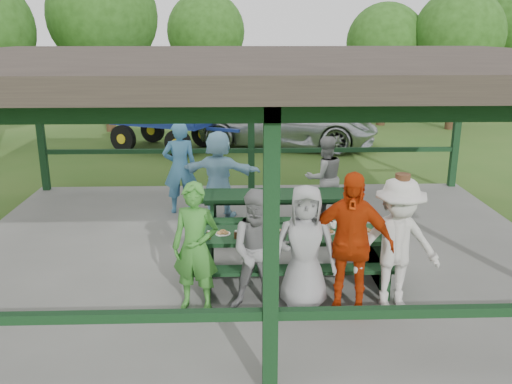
{
  "coord_description": "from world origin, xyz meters",
  "views": [
    {
      "loc": [
        -0.3,
        -8.54,
        3.67
      ],
      "look_at": [
        -0.03,
        -0.3,
        1.21
      ],
      "focal_mm": 38.0,
      "sensor_mm": 36.0,
      "label": 1
    }
  ],
  "objects_px": {
    "contestant_grey_left": "(260,251)",
    "pickup_truck": "(289,122)",
    "contestant_white_fedora": "(397,245)",
    "farm_trailer": "(164,126)",
    "picnic_table_far": "(280,208)",
    "contestant_red": "(350,244)",
    "spectator_lblue": "(219,174)",
    "spectator_grey": "(324,178)",
    "picnic_table_near": "(294,250)",
    "contestant_grey_mid": "(305,248)",
    "spectator_blue": "(180,168)",
    "contestant_green": "(196,247)"
  },
  "relations": [
    {
      "from": "pickup_truck",
      "to": "spectator_blue",
      "type": "bearing_deg",
      "value": 172.01
    },
    {
      "from": "contestant_green",
      "to": "spectator_grey",
      "type": "height_order",
      "value": "contestant_green"
    },
    {
      "from": "contestant_red",
      "to": "contestant_grey_mid",
      "type": "bearing_deg",
      "value": -175.66
    },
    {
      "from": "contestant_grey_left",
      "to": "spectator_blue",
      "type": "bearing_deg",
      "value": 113.83
    },
    {
      "from": "contestant_white_fedora",
      "to": "farm_trailer",
      "type": "xyz_separation_m",
      "value": [
        -4.43,
        10.83,
        -0.27
      ]
    },
    {
      "from": "picnic_table_far",
      "to": "spectator_grey",
      "type": "relative_size",
      "value": 1.7
    },
    {
      "from": "spectator_lblue",
      "to": "spectator_blue",
      "type": "relative_size",
      "value": 0.93
    },
    {
      "from": "contestant_grey_mid",
      "to": "spectator_blue",
      "type": "height_order",
      "value": "spectator_blue"
    },
    {
      "from": "contestant_grey_left",
      "to": "pickup_truck",
      "type": "height_order",
      "value": "contestant_grey_left"
    },
    {
      "from": "picnic_table_far",
      "to": "spectator_lblue",
      "type": "xyz_separation_m",
      "value": [
        -1.13,
        0.97,
        0.39
      ]
    },
    {
      "from": "farm_trailer",
      "to": "contestant_grey_left",
      "type": "bearing_deg",
      "value": -51.39
    },
    {
      "from": "spectator_blue",
      "to": "pickup_truck",
      "type": "height_order",
      "value": "spectator_blue"
    },
    {
      "from": "spectator_blue",
      "to": "contestant_red",
      "type": "bearing_deg",
      "value": 111.47
    },
    {
      "from": "contestant_green",
      "to": "contestant_white_fedora",
      "type": "bearing_deg",
      "value": 13.28
    },
    {
      "from": "picnic_table_far",
      "to": "spectator_blue",
      "type": "xyz_separation_m",
      "value": [
        -1.92,
        1.27,
        0.45
      ]
    },
    {
      "from": "contestant_red",
      "to": "contestant_white_fedora",
      "type": "height_order",
      "value": "contestant_red"
    },
    {
      "from": "spectator_grey",
      "to": "pickup_truck",
      "type": "xyz_separation_m",
      "value": [
        -0.02,
        7.53,
        -0.11
      ]
    },
    {
      "from": "contestant_grey_mid",
      "to": "contestant_red",
      "type": "bearing_deg",
      "value": -5.67
    },
    {
      "from": "picnic_table_far",
      "to": "pickup_truck",
      "type": "xyz_separation_m",
      "value": [
        0.92,
        8.36,
        0.23
      ]
    },
    {
      "from": "spectator_lblue",
      "to": "spectator_blue",
      "type": "bearing_deg",
      "value": -8.77
    },
    {
      "from": "spectator_blue",
      "to": "picnic_table_near",
      "type": "bearing_deg",
      "value": 110.91
    },
    {
      "from": "spectator_grey",
      "to": "pickup_truck",
      "type": "height_order",
      "value": "spectator_grey"
    },
    {
      "from": "picnic_table_far",
      "to": "contestant_red",
      "type": "bearing_deg",
      "value": -77.04
    },
    {
      "from": "contestant_white_fedora",
      "to": "spectator_grey",
      "type": "relative_size",
      "value": 1.14
    },
    {
      "from": "spectator_lblue",
      "to": "contestant_green",
      "type": "bearing_deg",
      "value": 99.45
    },
    {
      "from": "contestant_grey_left",
      "to": "contestant_white_fedora",
      "type": "xyz_separation_m",
      "value": [
        1.78,
        -0.05,
        0.08
      ]
    },
    {
      "from": "contestant_grey_left",
      "to": "pickup_truck",
      "type": "bearing_deg",
      "value": 87.34
    },
    {
      "from": "contestant_green",
      "to": "spectator_grey",
      "type": "relative_size",
      "value": 1.06
    },
    {
      "from": "contestant_grey_left",
      "to": "contestant_white_fedora",
      "type": "distance_m",
      "value": 1.79
    },
    {
      "from": "spectator_grey",
      "to": "farm_trailer",
      "type": "bearing_deg",
      "value": -75.78
    },
    {
      "from": "contestant_white_fedora",
      "to": "spectator_lblue",
      "type": "bearing_deg",
      "value": 116.15
    },
    {
      "from": "picnic_table_near",
      "to": "pickup_truck",
      "type": "relative_size",
      "value": 0.49
    },
    {
      "from": "spectator_lblue",
      "to": "spectator_grey",
      "type": "xyz_separation_m",
      "value": [
        2.07,
        -0.14,
        -0.05
      ]
    },
    {
      "from": "picnic_table_far",
      "to": "pickup_truck",
      "type": "height_order",
      "value": "pickup_truck"
    },
    {
      "from": "contestant_red",
      "to": "contestant_white_fedora",
      "type": "distance_m",
      "value": 0.64
    },
    {
      "from": "picnic_table_near",
      "to": "pickup_truck",
      "type": "distance_m",
      "value": 10.4
    },
    {
      "from": "spectator_lblue",
      "to": "pickup_truck",
      "type": "bearing_deg",
      "value": -93.37
    },
    {
      "from": "contestant_green",
      "to": "contestant_grey_left",
      "type": "height_order",
      "value": "contestant_green"
    },
    {
      "from": "contestant_grey_left",
      "to": "spectator_grey",
      "type": "bearing_deg",
      "value": 73.38
    },
    {
      "from": "picnic_table_near",
      "to": "contestant_red",
      "type": "xyz_separation_m",
      "value": [
        0.62,
        -0.93,
        0.47
      ]
    },
    {
      "from": "contestant_white_fedora",
      "to": "picnic_table_far",
      "type": "bearing_deg",
      "value": 108.23
    },
    {
      "from": "contestant_grey_left",
      "to": "contestant_grey_mid",
      "type": "height_order",
      "value": "contestant_grey_mid"
    },
    {
      "from": "contestant_green",
      "to": "contestant_white_fedora",
      "type": "height_order",
      "value": "contestant_white_fedora"
    },
    {
      "from": "contestant_red",
      "to": "spectator_blue",
      "type": "distance_m",
      "value": 4.94
    },
    {
      "from": "contestant_grey_mid",
      "to": "farm_trailer",
      "type": "distance_m",
      "value": 11.24
    },
    {
      "from": "spectator_lblue",
      "to": "farm_trailer",
      "type": "distance_m",
      "value": 7.26
    },
    {
      "from": "spectator_grey",
      "to": "contestant_white_fedora",
      "type": "bearing_deg",
      "value": 80.25
    },
    {
      "from": "picnic_table_near",
      "to": "contestant_grey_mid",
      "type": "distance_m",
      "value": 0.9
    },
    {
      "from": "picnic_table_far",
      "to": "contestant_red",
      "type": "relative_size",
      "value": 1.46
    },
    {
      "from": "farm_trailer",
      "to": "spectator_lblue",
      "type": "bearing_deg",
      "value": -49.29
    }
  ]
}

